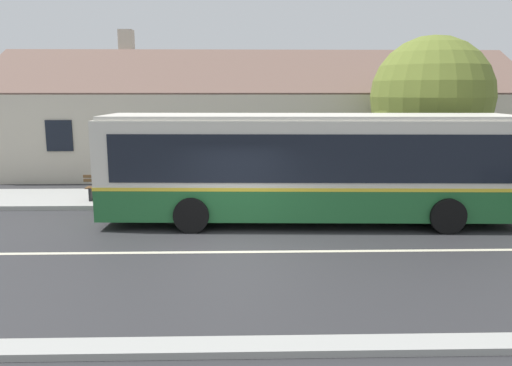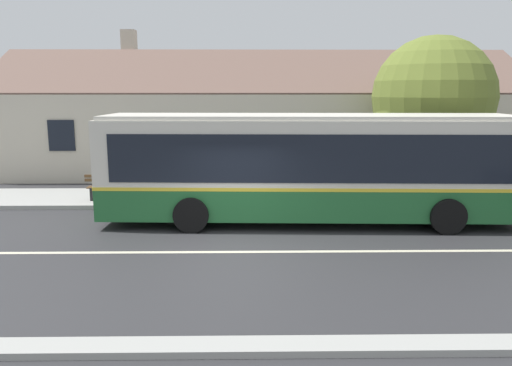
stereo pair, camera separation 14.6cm
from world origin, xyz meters
The scene contains 8 objects.
ground_plane centered at (0.00, 0.00, 0.00)m, with size 300.00×300.00×0.00m, color #2D2D30.
sidewalk_far centered at (0.00, 6.00, 0.07)m, with size 60.00×3.00×0.15m, color #9E9E99.
curb_near centered at (0.00, -4.75, 0.06)m, with size 60.00×0.50×0.12m, color #9E9E99.
lane_divider_stripe centered at (0.00, 0.00, 0.00)m, with size 60.00×0.16×0.01m, color beige.
community_building centered at (0.87, 13.68, 2.02)m, with size 24.45×8.86×6.95m.
transit_bus centered at (2.19, 2.90, 1.73)m, with size 12.36×3.08×3.23m.
bench_by_building centered at (-4.42, 5.34, 0.57)m, with size 1.63×0.51×0.94m.
street_tree_primary centered at (7.20, 7.08, 3.52)m, with size 4.54×4.54×5.96m.
Camera 1 is at (0.25, -11.79, 3.92)m, focal length 35.00 mm.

